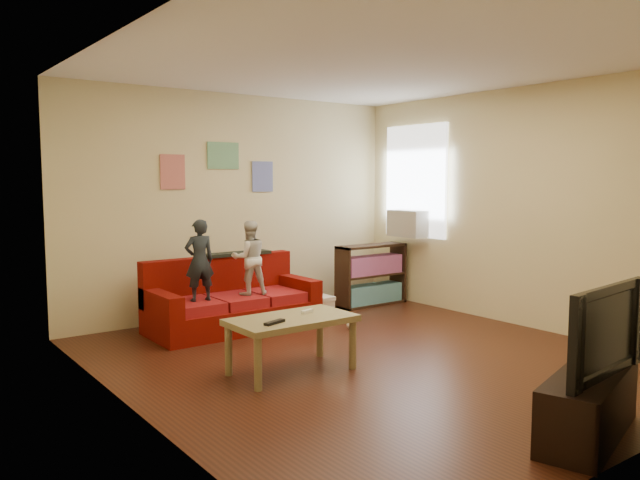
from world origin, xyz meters
TOP-DOWN VIEW (x-y plane):
  - room_shell at (0.00, 0.00)m, footprint 4.52×5.02m
  - sofa at (-0.47, 1.84)m, footprint 1.86×0.86m
  - child_a at (-0.93, 1.67)m, footprint 0.34×0.24m
  - child_b at (-0.33, 1.67)m, footprint 0.46×0.39m
  - coffee_table at (-0.82, 0.11)m, footprint 1.08×0.59m
  - remote at (-1.07, -0.01)m, footprint 0.22×0.11m
  - game_controller at (-0.62, 0.16)m, footprint 0.14×0.07m
  - bookshelf at (1.65, 1.88)m, footprint 1.01×0.30m
  - window at (2.22, 1.65)m, footprint 0.04×1.08m
  - ac_unit at (2.10, 1.65)m, footprint 0.28×0.55m
  - artwork_left at (-0.85, 2.48)m, footprint 0.30×0.01m
  - artwork_center at (-0.20, 2.48)m, footprint 0.42×0.01m
  - artwork_right at (0.35, 2.48)m, footprint 0.30×0.01m
  - file_box at (0.56, 1.65)m, footprint 0.39×0.30m
  - tv_stand at (-0.04, -2.18)m, footprint 1.19×0.68m
  - television at (-0.04, -2.18)m, footprint 1.03×0.25m
  - tissue at (0.57, 1.00)m, footprint 0.11×0.11m

SIDE VIEW (x-z plane):
  - tissue at x=0.57m, z-range 0.00..0.09m
  - file_box at x=0.56m, z-range 0.00..0.27m
  - tv_stand at x=-0.04m, z-range 0.00..0.42m
  - sofa at x=-0.47m, z-range -0.13..0.68m
  - bookshelf at x=1.65m, z-range -0.04..0.76m
  - coffee_table at x=-0.82m, z-range 0.17..0.66m
  - remote at x=-1.07m, z-range 0.48..0.51m
  - game_controller at x=-0.62m, z-range 0.48..0.51m
  - television at x=-0.04m, z-range 0.42..1.01m
  - child_b at x=-0.33m, z-range 0.39..1.21m
  - child_a at x=-0.93m, z-range 0.39..1.25m
  - ac_unit at x=2.10m, z-range 0.91..1.26m
  - room_shell at x=0.00m, z-range -0.01..2.71m
  - window at x=2.22m, z-range 0.90..2.38m
  - artwork_right at x=0.35m, z-range 1.51..1.89m
  - artwork_left at x=-0.85m, z-range 1.55..1.95m
  - artwork_center at x=-0.20m, z-range 1.79..2.11m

